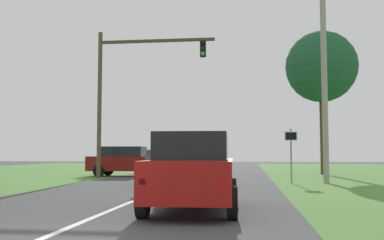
{
  "coord_description": "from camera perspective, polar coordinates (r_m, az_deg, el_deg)",
  "views": [
    {
      "loc": [
        3.4,
        -7.35,
        1.41
      ],
      "look_at": [
        0.44,
        16.48,
        3.18
      ],
      "focal_mm": 42.44,
      "sensor_mm": 36.0,
      "label": 1
    }
  ],
  "objects": [
    {
      "name": "ground_plane",
      "position": [
        17.95,
        -3.91,
        -8.71
      ],
      "size": [
        120.0,
        120.0,
        0.0
      ],
      "primitive_type": "plane",
      "color": "#424244"
    },
    {
      "name": "red_suv_near",
      "position": [
        11.39,
        0.17,
        -6.27
      ],
      "size": [
        2.29,
        4.91,
        1.91
      ],
      "color": "#9E1411",
      "rests_on": "ground_plane"
    },
    {
      "name": "pickup_truck_lead",
      "position": [
        19.34,
        -1.64,
        -5.4
      ],
      "size": [
        2.55,
        5.29,
        1.96
      ],
      "color": "#4C515B",
      "rests_on": "ground_plane"
    },
    {
      "name": "traffic_light",
      "position": [
        26.31,
        -8.17,
        4.7
      ],
      "size": [
        6.78,
        0.4,
        8.43
      ],
      "color": "brown",
      "rests_on": "ground_plane"
    },
    {
      "name": "keep_moving_sign",
      "position": [
        22.14,
        12.34,
        -3.49
      ],
      "size": [
        0.6,
        0.09,
        2.58
      ],
      "color": "gray",
      "rests_on": "ground_plane"
    },
    {
      "name": "oak_tree_right",
      "position": [
        32.11,
        15.94,
        6.41
      ],
      "size": [
        4.81,
        4.81,
        9.67
      ],
      "color": "#4C351E",
      "rests_on": "ground_plane"
    },
    {
      "name": "crossing_suv_far",
      "position": [
        28.52,
        -8.44,
        -5.08
      ],
      "size": [
        4.56,
        2.08,
        1.83
      ],
      "color": "maroon",
      "rests_on": "ground_plane"
    },
    {
      "name": "utility_pole_right",
      "position": [
        22.75,
        16.31,
        4.11
      ],
      "size": [
        0.28,
        0.28,
        9.27
      ],
      "primitive_type": "cylinder",
      "color": "#9E998E",
      "rests_on": "ground_plane"
    }
  ]
}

